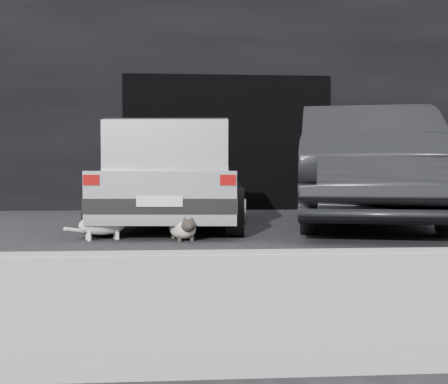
{
  "coord_description": "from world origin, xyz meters",
  "views": [
    {
      "loc": [
        0.13,
        -6.83,
        0.72
      ],
      "look_at": [
        0.59,
        -0.66,
        0.51
      ],
      "focal_mm": 45.0,
      "sensor_mm": 36.0,
      "label": 1
    }
  ],
  "objects": [
    {
      "name": "garage_opening",
      "position": [
        1.0,
        3.99,
        1.3
      ],
      "size": [
        4.0,
        0.1,
        2.6
      ],
      "primitive_type": "cube",
      "color": "black",
      "rests_on": "ground"
    },
    {
      "name": "cat_siamese",
      "position": [
        0.14,
        -0.85,
        0.12
      ],
      "size": [
        0.38,
        0.77,
        0.27
      ],
      "rotation": [
        0.0,
        0.0,
        3.37
      ],
      "color": "beige",
      "rests_on": "ground"
    },
    {
      "name": "sidewalk",
      "position": [
        1.0,
        -3.8,
        0.06
      ],
      "size": [
        18.0,
        2.2,
        0.11
      ],
      "primitive_type": "cube",
      "color": "gray",
      "rests_on": "ground"
    },
    {
      "name": "building_facade",
      "position": [
        1.0,
        6.0,
        2.5
      ],
      "size": [
        34.0,
        4.0,
        5.0
      ],
      "primitive_type": "cube",
      "color": "black",
      "rests_on": "ground"
    },
    {
      "name": "ground",
      "position": [
        0.0,
        0.0,
        0.0
      ],
      "size": [
        80.0,
        80.0,
        0.0
      ],
      "primitive_type": "plane",
      "color": "black",
      "rests_on": "ground"
    },
    {
      "name": "curb",
      "position": [
        1.0,
        -2.6,
        0.06
      ],
      "size": [
        18.0,
        0.25,
        0.12
      ],
      "primitive_type": "cube",
      "color": "gray",
      "rests_on": "ground"
    },
    {
      "name": "second_car",
      "position": [
        2.71,
        0.87,
        0.84
      ],
      "size": [
        2.91,
        5.37,
        1.68
      ],
      "primitive_type": "imported",
      "rotation": [
        0.0,
        0.0,
        -0.23
      ],
      "color": "black",
      "rests_on": "ground"
    },
    {
      "name": "silver_hatchback",
      "position": [
        0.05,
        0.72,
        0.73
      ],
      "size": [
        2.06,
        3.77,
        1.34
      ],
      "rotation": [
        0.0,
        0.0,
        -0.09
      ],
      "color": "#B1B4B6",
      "rests_on": "ground"
    },
    {
      "name": "cat_white",
      "position": [
        -0.7,
        -0.72,
        0.17
      ],
      "size": [
        0.71,
        0.39,
        0.35
      ],
      "rotation": [
        0.0,
        0.0,
        -1.27
      ],
      "color": "silver",
      "rests_on": "ground"
    }
  ]
}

